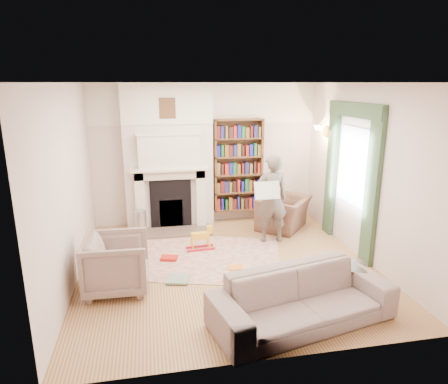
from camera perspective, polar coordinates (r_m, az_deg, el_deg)
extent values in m
plane|color=brown|center=(6.41, 0.43, -10.55)|extent=(4.50, 4.50, 0.00)
plane|color=white|center=(5.77, 0.48, 15.34)|extent=(4.50, 4.50, 0.00)
plane|color=white|center=(8.11, -2.67, 5.37)|extent=(4.50, 0.00, 4.50)
plane|color=white|center=(3.85, 7.04, -6.06)|extent=(4.50, 0.00, 4.50)
plane|color=white|center=(5.94, -21.37, 0.63)|extent=(0.00, 4.50, 4.50)
plane|color=white|center=(6.74, 19.59, 2.45)|extent=(0.00, 4.50, 4.50)
cube|color=white|center=(7.87, -7.91, 4.93)|extent=(1.70, 0.35, 2.80)
cube|color=silver|center=(7.62, -7.75, 3.23)|extent=(1.47, 0.24, 0.05)
cube|color=black|center=(7.89, -7.60, -1.76)|extent=(0.80, 0.06, 0.96)
cube|color=silver|center=(7.58, -7.85, 5.74)|extent=(1.15, 0.18, 0.62)
cube|color=brown|center=(8.14, 2.03, 3.81)|extent=(1.00, 0.24, 1.85)
cube|color=silver|center=(7.06, 17.91, 3.56)|extent=(0.02, 0.90, 1.30)
cube|color=#2A412A|center=(6.51, 20.36, 0.13)|extent=(0.07, 0.32, 2.40)
cube|color=#2A412A|center=(7.70, 15.08, 2.81)|extent=(0.07, 0.32, 2.40)
cube|color=#2A412A|center=(6.92, 18.21, 11.11)|extent=(0.09, 1.70, 0.24)
cube|color=beige|center=(6.71, -2.64, -9.29)|extent=(2.82, 2.43, 0.01)
imported|color=#4B2B28|center=(7.97, 8.50, -2.97)|extent=(1.29, 1.30, 0.64)
imported|color=gray|center=(5.78, -15.06, -9.84)|extent=(0.89, 0.86, 0.79)
imported|color=#A29A86|center=(5.00, 11.16, -14.70)|extent=(2.34, 1.34, 0.64)
imported|color=#5C524A|center=(7.15, 6.81, -0.96)|extent=(0.59, 0.39, 1.61)
cube|color=silver|center=(6.86, 6.17, 0.23)|extent=(0.44, 0.13, 0.30)
cylinder|color=#A1A3A8|center=(7.54, -11.90, -4.57)|extent=(0.30, 0.30, 0.55)
cube|color=gold|center=(6.01, -6.61, -12.22)|extent=(0.39, 0.39, 0.03)
cube|color=red|center=(6.66, -7.84, -9.32)|extent=(0.31, 0.24, 0.05)
cube|color=red|center=(5.98, 0.98, -12.34)|extent=(0.29, 0.30, 0.02)
cube|color=red|center=(6.33, 1.67, -10.71)|extent=(0.24, 0.18, 0.02)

